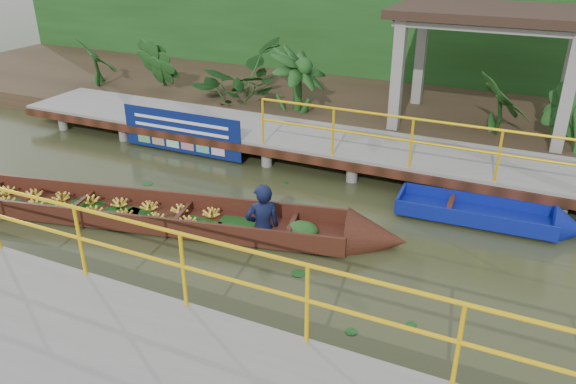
% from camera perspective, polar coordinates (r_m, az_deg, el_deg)
% --- Properties ---
extents(ground, '(80.00, 80.00, 0.00)m').
position_cam_1_polar(ground, '(10.01, -4.00, -3.67)').
color(ground, '#2E351A').
rests_on(ground, ground).
extents(land_strip, '(30.00, 8.00, 0.45)m').
position_cam_1_polar(land_strip, '(16.40, 8.67, 8.69)').
color(land_strip, '#312518').
rests_on(land_strip, ground).
extents(far_dock, '(16.00, 2.06, 1.66)m').
position_cam_1_polar(far_dock, '(12.64, 3.44, 5.08)').
color(far_dock, gray).
rests_on(far_dock, ground).
extents(pavilion, '(4.40, 3.00, 3.00)m').
position_cam_1_polar(pavilion, '(14.14, 20.03, 15.66)').
color(pavilion, gray).
rests_on(pavilion, ground).
extents(foliage_backdrop, '(30.00, 0.80, 4.00)m').
position_cam_1_polar(foliage_backdrop, '(18.37, 11.39, 15.97)').
color(foliage_backdrop, '#1A4215').
rests_on(foliage_backdrop, ground).
extents(vendor_boat, '(9.95, 3.02, 2.13)m').
position_cam_1_polar(vendor_boat, '(10.47, -14.49, -1.66)').
color(vendor_boat, '#38190F').
rests_on(vendor_boat, ground).
extents(moored_blue_boat, '(3.26, 1.00, 0.77)m').
position_cam_1_polar(moored_blue_boat, '(10.75, 22.58, -2.74)').
color(moored_blue_boat, navy).
rests_on(moored_blue_boat, ground).
extents(blue_banner, '(3.14, 0.04, 0.98)m').
position_cam_1_polar(blue_banner, '(13.24, -10.81, 5.99)').
color(blue_banner, navy).
rests_on(blue_banner, ground).
extents(tropical_plants, '(14.03, 1.03, 1.29)m').
position_cam_1_polar(tropical_plants, '(14.76, -0.27, 10.63)').
color(tropical_plants, '#1A4215').
rests_on(tropical_plants, ground).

